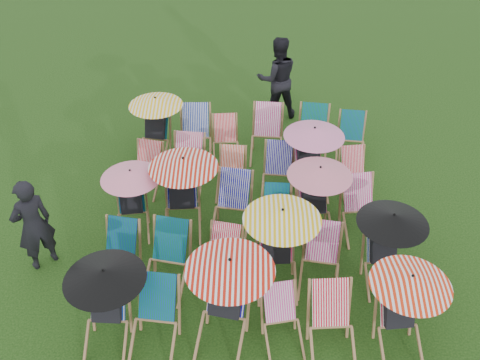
{
  "coord_description": "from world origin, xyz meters",
  "views": [
    {
      "loc": [
        0.03,
        -6.8,
        6.45
      ],
      "look_at": [
        -0.17,
        0.35,
        0.9
      ],
      "focal_mm": 40.0,
      "sensor_mm": 36.0,
      "label": 1
    }
  ],
  "objects_px": {
    "deckchair_5": "(403,312)",
    "deckchair_29": "(351,139)",
    "person_left": "(33,225)",
    "person_rear": "(277,78)",
    "deckchair_0": "(105,307)"
  },
  "relations": [
    {
      "from": "deckchair_0",
      "to": "person_rear",
      "type": "xyz_separation_m",
      "value": [
        2.48,
        6.22,
        0.27
      ]
    },
    {
      "from": "deckchair_0",
      "to": "person_left",
      "type": "bearing_deg",
      "value": 136.14
    },
    {
      "from": "deckchair_5",
      "to": "deckchair_29",
      "type": "height_order",
      "value": "deckchair_5"
    },
    {
      "from": "person_rear",
      "to": "deckchair_29",
      "type": "bearing_deg",
      "value": 120.42
    },
    {
      "from": "deckchair_29",
      "to": "person_rear",
      "type": "xyz_separation_m",
      "value": [
        -1.48,
        1.64,
        0.51
      ]
    },
    {
      "from": "deckchair_0",
      "to": "deckchair_5",
      "type": "distance_m",
      "value": 4.01
    },
    {
      "from": "deckchair_5",
      "to": "person_rear",
      "type": "bearing_deg",
      "value": 96.63
    },
    {
      "from": "deckchair_5",
      "to": "deckchair_0",
      "type": "bearing_deg",
      "value": 173.1
    },
    {
      "from": "deckchair_29",
      "to": "deckchair_5",
      "type": "bearing_deg",
      "value": -82.79
    },
    {
      "from": "deckchair_0",
      "to": "person_rear",
      "type": "relative_size",
      "value": 0.68
    },
    {
      "from": "deckchair_5",
      "to": "person_left",
      "type": "height_order",
      "value": "person_left"
    },
    {
      "from": "deckchair_5",
      "to": "deckchair_29",
      "type": "bearing_deg",
      "value": 83.34
    },
    {
      "from": "deckchair_5",
      "to": "person_rear",
      "type": "height_order",
      "value": "person_rear"
    },
    {
      "from": "person_left",
      "to": "person_rear",
      "type": "relative_size",
      "value": 0.88
    },
    {
      "from": "deckchair_5",
      "to": "person_left",
      "type": "distance_m",
      "value": 5.61
    }
  ]
}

